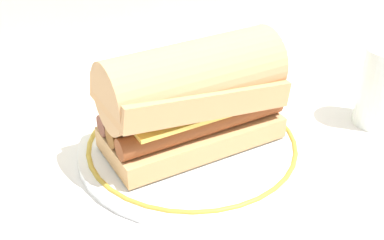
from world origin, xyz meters
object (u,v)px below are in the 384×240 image
(plate, at_px, (192,146))
(salt_shaker, at_px, (279,60))
(sausage_sandwich, at_px, (192,95))
(drinking_glass, at_px, (380,92))

(plate, bearing_deg, salt_shaker, 32.00)
(salt_shaker, bearing_deg, sausage_sandwich, -148.00)
(plate, height_order, sausage_sandwich, sausage_sandwich)
(plate, xyz_separation_m, drinking_glass, (0.25, -0.03, 0.04))
(plate, relative_size, sausage_sandwich, 1.25)
(sausage_sandwich, relative_size, salt_shaker, 3.01)
(sausage_sandwich, distance_m, salt_shaker, 0.23)
(drinking_glass, distance_m, salt_shaker, 0.16)
(sausage_sandwich, xyz_separation_m, salt_shaker, (0.19, 0.12, -0.04))
(sausage_sandwich, height_order, salt_shaker, sausage_sandwich)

